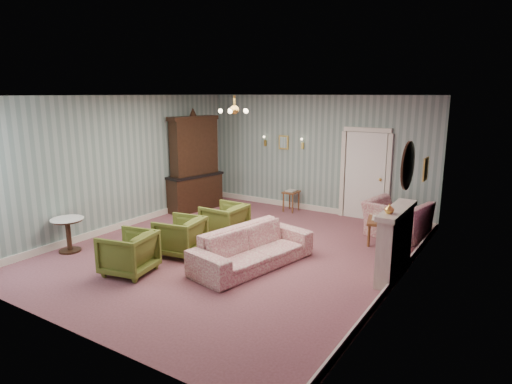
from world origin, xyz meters
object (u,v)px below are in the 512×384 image
Objects in this scene: olive_chair_a at (128,251)px; coffee_table at (381,229)px; wingback_chair at (397,213)px; pedestal_table at (69,235)px; olive_chair_c at (225,219)px; sofa_chintz at (253,241)px; fireplace at (395,243)px; side_table_black at (390,238)px; olive_chair_b at (180,234)px; dresser at (194,161)px.

coffee_table is (3.05, 3.86, -0.15)m from olive_chair_a.
pedestal_table is at bearing 52.01° from wingback_chair.
olive_chair_c is 1.22× the size of pedestal_table.
sofa_chintz is (1.56, 1.38, 0.05)m from olive_chair_a.
coffee_table is (-0.70, 1.64, -0.33)m from fireplace.
coffee_table is at bearing 122.64° from side_table_black.
olive_chair_a is 1.76m from pedestal_table.
pedestal_table is at bearing -71.62° from olive_chair_b.
olive_chair_b is at bearing -43.65° from dresser.
olive_chair_c is 3.29m from side_table_black.
pedestal_table is (-5.14, -3.24, 0.05)m from side_table_black.
olive_chair_a is at bearing -149.40° from fireplace.
side_table_black is (0.33, -0.52, 0.03)m from coffee_table.
wingback_chair is at bearing -17.44° from sofa_chintz.
olive_chair_c reaches higher than side_table_black.
side_table_black is at bearing -57.36° from coffee_table.
dresser is 2.64× the size of coffee_table.
wingback_chair is 0.46× the size of dresser.
sofa_chintz is 3.49× the size of pedestal_table.
side_table_black is 0.84× the size of pedestal_table.
pedestal_table is at bearing -78.99° from dresser.
olive_chair_a reaches higher than pedestal_table.
dresser is 5.25m from side_table_black.
olive_chair_b is at bearing 112.39° from sofa_chintz.
side_table_black is (3.25, 2.23, -0.12)m from olive_chair_b.
coffee_table is 6.10m from pedestal_table.
olive_chair_c is 0.35× the size of sofa_chintz.
wingback_chair is at bearing 126.18° from olive_chair_b.
dresser reaches higher than coffee_table.
fireplace is 5.91m from pedestal_table.
olive_chair_a reaches higher than coffee_table.
side_table_black is at bearing 108.34° from olive_chair_c.
olive_chair_c is 0.69× the size of wingback_chair.
side_table_black is (-0.37, 1.13, -0.31)m from fireplace.
pedestal_table is at bearing 123.06° from sofa_chintz.
olive_chair_a is 2.08m from sofa_chintz.
olive_chair_b is 3.95m from side_table_black.
dresser is (-1.88, 2.66, 0.88)m from olive_chair_b.
coffee_table is (-0.18, -0.46, -0.27)m from wingback_chair.
olive_chair_b is 4.01m from coffee_table.
olive_chair_c is at bearing 66.13° from sofa_chintz.
dresser reaches higher than fireplace.
olive_chair_c is 1.46× the size of side_table_black.
wingback_chair reaches higher than olive_chair_b.
side_table_black is 6.08m from pedestal_table.
olive_chair_b is 3.79m from fireplace.
fireplace is at bearing 115.68° from wingback_chair.
sofa_chintz is at bearing -132.79° from side_table_black.
dresser is at bearing 18.05° from wingback_chair.
wingback_chair is 1.79× the size of pedestal_table.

